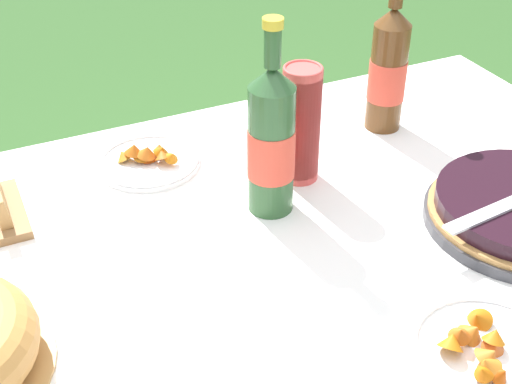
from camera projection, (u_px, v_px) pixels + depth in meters
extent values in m
cube|color=brown|center=(295.00, 262.00, 1.19)|extent=(1.51, 1.06, 0.03)
cylinder|color=brown|center=(433.00, 199.00, 2.00)|extent=(0.06, 0.06, 0.71)
cube|color=white|center=(296.00, 253.00, 1.18)|extent=(1.52, 1.07, 0.00)
cube|color=white|center=(186.00, 135.00, 1.61)|extent=(1.52, 0.00, 0.10)
cube|color=silver|center=(490.00, 212.00, 1.17)|extent=(0.19, 0.05, 0.00)
cylinder|color=#E04C47|center=(300.00, 155.00, 1.34)|extent=(0.07, 0.07, 0.09)
cylinder|color=#E04C47|center=(300.00, 149.00, 1.34)|extent=(0.07, 0.07, 0.09)
cylinder|color=#E04C47|center=(300.00, 143.00, 1.33)|extent=(0.07, 0.07, 0.09)
cylinder|color=#E04C47|center=(300.00, 137.00, 1.32)|extent=(0.07, 0.07, 0.09)
cylinder|color=#E04C47|center=(301.00, 131.00, 1.31)|extent=(0.07, 0.07, 0.09)
cylinder|color=#E04C47|center=(301.00, 125.00, 1.31)|extent=(0.07, 0.07, 0.09)
cylinder|color=#E04C47|center=(301.00, 119.00, 1.30)|extent=(0.07, 0.07, 0.09)
cylinder|color=#E04C47|center=(301.00, 113.00, 1.29)|extent=(0.07, 0.07, 0.09)
cylinder|color=#E04C47|center=(302.00, 106.00, 1.29)|extent=(0.07, 0.07, 0.09)
cylinder|color=#E04C47|center=(302.00, 100.00, 1.28)|extent=(0.07, 0.07, 0.09)
cylinder|color=#E04C47|center=(302.00, 93.00, 1.27)|extent=(0.07, 0.07, 0.09)
torus|color=#E04C47|center=(303.00, 69.00, 1.24)|extent=(0.07, 0.07, 0.01)
cylinder|color=#2D562D|center=(271.00, 150.00, 1.22)|extent=(0.08, 0.08, 0.24)
cylinder|color=#E54C38|center=(271.00, 153.00, 1.22)|extent=(0.08, 0.08, 0.09)
cone|color=#2D562D|center=(272.00, 77.00, 1.14)|extent=(0.08, 0.08, 0.04)
cylinder|color=#2D562D|center=(273.00, 48.00, 1.12)|extent=(0.03, 0.03, 0.06)
cylinder|color=gold|center=(273.00, 23.00, 1.09)|extent=(0.03, 0.03, 0.02)
cylinder|color=brown|center=(387.00, 78.00, 1.47)|extent=(0.08, 0.08, 0.23)
cylinder|color=#E54C38|center=(387.00, 80.00, 1.47)|extent=(0.08, 0.08, 0.09)
cone|color=brown|center=(394.00, 16.00, 1.40)|extent=(0.08, 0.08, 0.04)
cylinder|color=white|center=(149.00, 163.00, 1.40)|extent=(0.20, 0.20, 0.01)
torus|color=white|center=(149.00, 160.00, 1.40)|extent=(0.20, 0.20, 0.01)
cone|color=#C27C22|center=(123.00, 155.00, 1.39)|extent=(0.05, 0.05, 0.03)
cone|color=#BA5613|center=(134.00, 149.00, 1.38)|extent=(0.05, 0.05, 0.03)
cone|color=#B75A18|center=(162.00, 155.00, 1.38)|extent=(0.04, 0.05, 0.04)
cone|color=#A8400D|center=(147.00, 154.00, 1.39)|extent=(0.05, 0.05, 0.03)
cone|color=#C9611A|center=(147.00, 151.00, 1.38)|extent=(0.06, 0.06, 0.03)
cone|color=#C26A12|center=(172.00, 156.00, 1.37)|extent=(0.04, 0.04, 0.03)
cone|color=#A65A0B|center=(162.00, 150.00, 1.39)|extent=(0.04, 0.04, 0.03)
cone|color=#A75E12|center=(142.00, 154.00, 1.39)|extent=(0.05, 0.05, 0.03)
cone|color=#C35F1D|center=(159.00, 148.00, 1.41)|extent=(0.04, 0.04, 0.02)
cylinder|color=white|center=(490.00, 355.00, 0.99)|extent=(0.22, 0.22, 0.01)
torus|color=white|center=(491.00, 351.00, 0.98)|extent=(0.22, 0.22, 0.01)
cone|color=#B1420A|center=(502.00, 373.00, 0.93)|extent=(0.05, 0.04, 0.03)
cone|color=#BA6311|center=(495.00, 335.00, 0.98)|extent=(0.05, 0.05, 0.03)
cone|color=#AF610F|center=(452.00, 341.00, 0.97)|extent=(0.05, 0.05, 0.05)
cone|color=#B8631C|center=(473.00, 331.00, 1.00)|extent=(0.06, 0.06, 0.04)
cone|color=#B55E0F|center=(478.00, 318.00, 1.02)|extent=(0.06, 0.06, 0.05)
cone|color=#BE5717|center=(460.00, 333.00, 0.98)|extent=(0.04, 0.04, 0.02)
cone|color=#C2571F|center=(494.00, 347.00, 0.98)|extent=(0.05, 0.05, 0.03)
cone|color=#CA5D0D|center=(483.00, 372.00, 0.93)|extent=(0.04, 0.03, 0.03)
cone|color=#C06B1F|center=(487.00, 364.00, 0.94)|extent=(0.04, 0.04, 0.04)
cone|color=orange|center=(490.00, 355.00, 0.95)|extent=(0.05, 0.05, 0.04)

